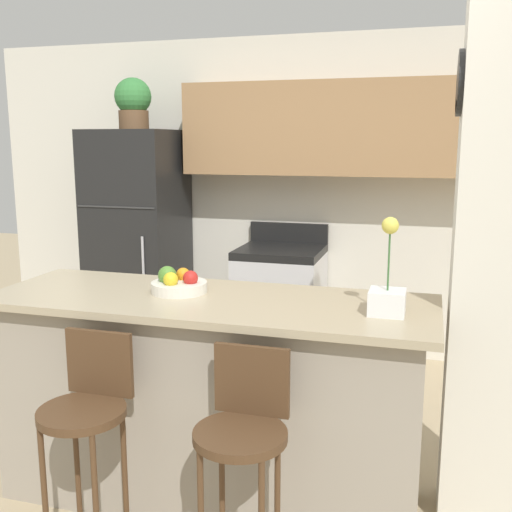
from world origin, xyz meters
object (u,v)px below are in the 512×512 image
(refrigerator, at_px, (138,242))
(potted_plant_on_fridge, at_px, (133,102))
(bar_stool_left, at_px, (87,414))
(bar_stool_right, at_px, (243,436))
(stove_range, at_px, (280,304))
(fruit_bowl, at_px, (178,284))
(orchid_vase, at_px, (387,292))

(refrigerator, relative_size, potted_plant_on_fridge, 4.51)
(bar_stool_left, bearing_deg, refrigerator, 112.48)
(bar_stool_right, bearing_deg, stove_range, 100.80)
(bar_stool_left, relative_size, potted_plant_on_fridge, 2.36)
(stove_range, distance_m, fruit_bowl, 1.97)
(orchid_vase, distance_m, fruit_bowl, 1.00)
(potted_plant_on_fridge, xyz_separation_m, fruit_bowl, (1.16, -1.83, -0.97))
(stove_range, height_order, bar_stool_left, stove_range)
(potted_plant_on_fridge, bearing_deg, orchid_vase, -41.92)
(bar_stool_left, distance_m, bar_stool_right, 0.67)
(orchid_vase, height_order, fruit_bowl, orchid_vase)
(refrigerator, xyz_separation_m, bar_stool_right, (1.67, -2.41, -0.28))
(bar_stool_right, bearing_deg, orchid_vase, 45.22)
(refrigerator, bearing_deg, bar_stool_right, -55.35)
(stove_range, bearing_deg, fruit_bowl, -91.21)
(stove_range, xyz_separation_m, bar_stool_right, (0.47, -2.46, 0.17))
(bar_stool_left, xyz_separation_m, fruit_bowl, (0.16, 0.58, 0.42))
(bar_stool_left, bearing_deg, orchid_vase, 22.84)
(refrigerator, relative_size, bar_stool_left, 1.91)
(bar_stool_left, height_order, potted_plant_on_fridge, potted_plant_on_fridge)
(stove_range, relative_size, fruit_bowl, 3.99)
(refrigerator, height_order, stove_range, refrigerator)
(stove_range, height_order, potted_plant_on_fridge, potted_plant_on_fridge)
(potted_plant_on_fridge, bearing_deg, bar_stool_left, -67.52)
(bar_stool_right, bearing_deg, refrigerator, 124.65)
(bar_stool_right, bearing_deg, potted_plant_on_fridge, 124.65)
(refrigerator, bearing_deg, bar_stool_left, -67.52)
(refrigerator, height_order, bar_stool_right, refrigerator)
(potted_plant_on_fridge, bearing_deg, stove_range, 2.44)
(orchid_vase, relative_size, fruit_bowl, 1.53)
(orchid_vase, bearing_deg, stove_range, 115.65)
(orchid_vase, bearing_deg, refrigerator, 138.08)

